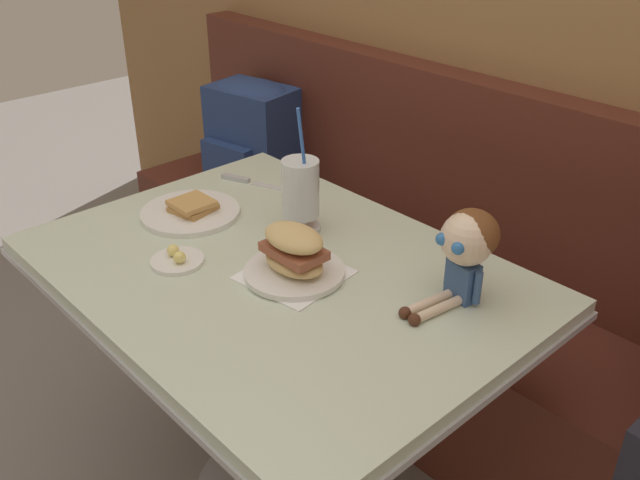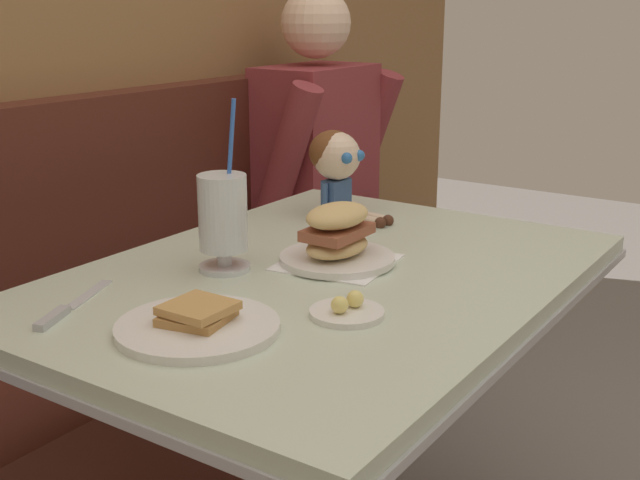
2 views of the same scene
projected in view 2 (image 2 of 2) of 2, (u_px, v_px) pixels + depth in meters
The scene contains 10 objects.
wood_panel_wall at pixel (4, 10), 1.84m from camera, with size 4.40×0.08×2.40m, color olive.
booth_bench at pixel (106, 387), 1.96m from camera, with size 2.60×0.48×1.00m.
diner_table at pixel (323, 369), 1.56m from camera, with size 1.11×0.81×0.74m.
toast_plate at pixel (198, 324), 1.23m from camera, with size 0.25×0.25×0.04m.
milkshake_glass at pixel (223, 217), 1.48m from camera, with size 0.10×0.10×0.32m.
sandwich_plate at pixel (337, 240), 1.54m from camera, with size 0.23×0.23×0.12m.
butter_saucer at pixel (347, 310), 1.29m from camera, with size 0.12×0.12×0.04m.
butter_knife at pixel (63, 311), 1.30m from camera, with size 0.22×0.11×0.01m.
seated_doll at pixel (337, 161), 1.85m from camera, with size 0.13×0.22×0.20m.
diner_patron at pixel (327, 160), 2.52m from camera, with size 0.55×0.48×0.81m.
Camera 2 is at (-1.18, -0.61, 1.22)m, focal length 45.70 mm.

